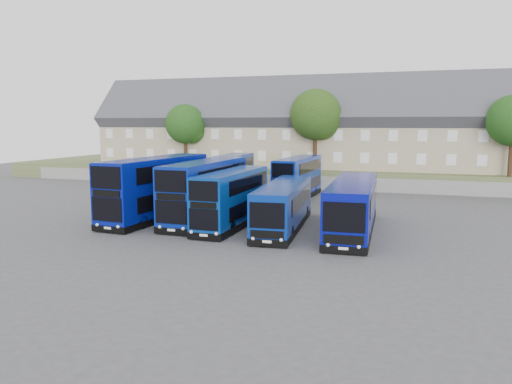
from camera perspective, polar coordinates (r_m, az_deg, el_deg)
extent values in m
plane|color=#434348|center=(34.07, -5.34, -4.58)|extent=(120.00, 120.00, 0.00)
cube|color=slate|center=(56.47, 4.42, 1.15)|extent=(70.00, 0.40, 1.50)
cube|color=#535A32|center=(66.14, 6.50, 2.32)|extent=(80.00, 20.00, 2.00)
cube|color=tan|center=(71.12, -13.54, 5.76)|extent=(6.00, 8.00, 6.00)
cube|color=#3E3E44|center=(71.09, -13.62, 8.18)|extent=(6.00, 10.40, 10.40)
cube|color=brown|center=(70.45, -12.66, 11.34)|extent=(0.60, 0.90, 1.40)
cube|color=tan|center=(68.16, -9.22, 5.80)|extent=(6.00, 8.00, 6.00)
cube|color=#3E3E44|center=(68.13, -9.28, 8.32)|extent=(6.00, 10.40, 10.40)
cube|color=brown|center=(67.60, -8.20, 11.61)|extent=(0.60, 0.90, 1.40)
cube|color=tan|center=(65.62, -4.54, 5.80)|extent=(6.00, 8.00, 6.00)
cube|color=#3E3E44|center=(65.58, -4.57, 8.42)|extent=(6.00, 10.40, 10.40)
cube|color=brown|center=(65.17, -3.36, 11.81)|extent=(0.60, 0.90, 1.40)
cube|color=tan|center=(63.54, 0.48, 5.76)|extent=(6.00, 8.00, 6.00)
cube|color=#3E3E44|center=(63.50, 0.48, 8.46)|extent=(6.00, 10.40, 10.40)
cube|color=brown|center=(63.22, 1.81, 11.95)|extent=(0.60, 0.90, 1.40)
cube|color=tan|center=(61.97, 5.80, 5.67)|extent=(6.00, 8.00, 6.00)
cube|color=#3E3E44|center=(61.94, 5.84, 8.44)|extent=(6.00, 10.40, 10.40)
cube|color=brown|center=(61.79, 7.27, 11.98)|extent=(0.60, 0.90, 1.40)
cube|color=tan|center=(60.96, 11.34, 5.52)|extent=(6.00, 8.00, 6.00)
cube|color=#3E3E44|center=(60.92, 11.41, 8.34)|extent=(6.00, 10.40, 10.40)
cube|color=brown|center=(60.92, 12.94, 11.91)|extent=(0.60, 0.90, 1.40)
cube|color=tan|center=(60.53, 17.00, 5.32)|extent=(6.00, 8.00, 6.00)
cube|color=#3E3E44|center=(60.49, 17.12, 8.15)|extent=(6.00, 10.40, 10.40)
cube|color=brown|center=(60.64, 18.71, 11.72)|extent=(0.60, 0.90, 1.40)
cube|color=tan|center=(60.69, 22.69, 5.06)|extent=(6.00, 8.00, 6.00)
cube|color=#3E3E44|center=(60.65, 22.84, 7.89)|extent=(6.00, 10.40, 10.40)
cube|color=brown|center=(60.95, 24.47, 11.42)|extent=(0.60, 0.90, 1.40)
cube|color=#071384|center=(39.06, -11.36, 0.64)|extent=(3.43, 11.85, 4.33)
cube|color=black|center=(39.40, -11.27, -2.56)|extent=(3.48, 11.89, 0.45)
cube|color=black|center=(34.49, -16.69, -1.93)|extent=(2.36, 0.22, 1.60)
cube|color=black|center=(34.21, -16.83, 1.58)|extent=(2.36, 0.22, 1.49)
cylinder|color=black|center=(37.13, -15.90, -3.03)|extent=(0.37, 1.02, 1.00)
cube|color=navy|center=(37.78, -5.78, 0.36)|extent=(2.59, 11.19, 4.12)
cube|color=black|center=(38.11, -5.74, -2.79)|extent=(2.63, 11.23, 0.45)
cube|color=black|center=(32.90, -9.71, -2.30)|extent=(2.24, 0.07, 1.53)
cube|color=black|center=(32.60, -9.79, 1.22)|extent=(2.24, 0.07, 1.42)
cylinder|color=black|center=(35.55, -9.60, -3.31)|extent=(0.30, 1.00, 1.00)
cube|color=navy|center=(35.50, -2.75, -0.53)|extent=(2.26, 9.85, 3.59)
cube|color=black|center=(35.81, -2.73, -3.45)|extent=(2.30, 9.89, 0.45)
cube|color=black|center=(31.13, -6.04, -3.16)|extent=(1.94, 0.07, 1.34)
cube|color=black|center=(30.84, -6.08, 0.10)|extent=(1.94, 0.07, 1.25)
cylinder|color=black|center=(33.68, -5.95, -3.86)|extent=(0.30, 1.00, 1.00)
cube|color=navy|center=(48.93, -3.18, 1.90)|extent=(2.96, 10.51, 3.80)
cube|color=black|center=(49.17, -3.16, -0.36)|extent=(3.01, 10.55, 0.45)
cube|color=black|center=(44.12, -5.27, 0.20)|extent=(2.06, 0.18, 1.42)
cube|color=black|center=(43.91, -5.30, 2.64)|extent=(2.06, 0.18, 1.32)
cylinder|color=black|center=(46.68, -5.51, -0.58)|extent=(0.36, 1.02, 1.00)
cube|color=#082397|center=(48.71, 4.82, 1.76)|extent=(2.65, 10.05, 3.64)
cube|color=black|center=(48.94, 4.79, -0.42)|extent=(2.69, 10.09, 0.45)
cube|color=black|center=(44.03, 3.04, 0.13)|extent=(1.97, 0.14, 1.36)
cube|color=black|center=(43.82, 3.06, 2.47)|extent=(1.97, 0.14, 1.27)
cylinder|color=black|center=(46.55, 2.71, -0.58)|extent=(0.34, 1.01, 1.00)
cube|color=navy|center=(34.81, 3.20, -1.35)|extent=(3.44, 11.67, 2.81)
cube|color=black|center=(35.07, 3.18, -3.70)|extent=(3.48, 11.71, 0.45)
cube|color=black|center=(29.17, 1.26, -2.71)|extent=(2.09, 0.25, 1.53)
cylinder|color=black|center=(31.82, 0.22, -4.51)|extent=(0.39, 1.02, 1.00)
cube|color=#070D8B|center=(34.25, 11.03, -1.36)|extent=(3.26, 12.78, 3.13)
cube|color=black|center=(34.54, 10.96, -4.01)|extent=(3.31, 12.82, 0.45)
cube|color=black|center=(27.96, 10.02, -2.88)|extent=(2.34, 0.18, 1.69)
cylinder|color=black|center=(30.59, 8.16, -5.09)|extent=(0.35, 1.01, 1.00)
cylinder|color=#382314|center=(61.95, -8.04, 4.59)|extent=(0.44, 0.44, 3.75)
sphere|color=#1D380F|center=(61.85, -8.10, 7.71)|extent=(4.80, 4.80, 4.80)
sphere|color=#1D380F|center=(61.96, -7.42, 7.03)|extent=(3.30, 3.30, 3.30)
cylinder|color=#382314|center=(57.20, 6.77, 4.72)|extent=(0.44, 0.44, 4.50)
sphere|color=#1C380F|center=(57.12, 6.84, 8.78)|extent=(5.76, 5.76, 5.76)
sphere|color=#1C380F|center=(57.39, 7.49, 7.87)|extent=(3.96, 3.96, 3.96)
cylinder|color=#382314|center=(56.24, 27.09, 3.61)|extent=(0.44, 0.44, 4.00)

